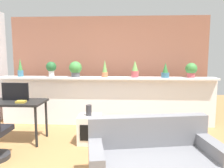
{
  "coord_description": "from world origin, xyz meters",
  "views": [
    {
      "loc": [
        0.43,
        -2.93,
        1.59
      ],
      "look_at": [
        0.18,
        1.13,
        1.05
      ],
      "focal_mm": 35.84,
      "sensor_mm": 36.0,
      "label": 1
    }
  ],
  "objects": [
    {
      "name": "potted_plant_6",
      "position": [
        1.84,
        1.97,
        1.26
      ],
      "size": [
        0.25,
        0.25,
        0.32
      ],
      "color": "#B7474C",
      "rests_on": "plant_shelf"
    },
    {
      "name": "potted_plant_4",
      "position": [
        0.63,
        1.94,
        1.26
      ],
      "size": [
        0.16,
        0.16,
        0.37
      ],
      "color": "#B7474C",
      "rests_on": "plant_shelf"
    },
    {
      "name": "potted_plant_1",
      "position": [
        -1.23,
        1.96,
        1.29
      ],
      "size": [
        0.23,
        0.23,
        0.34
      ],
      "color": "silver",
      "rests_on": "plant_shelf"
    },
    {
      "name": "brick_wall_behind",
      "position": [
        0.0,
        2.6,
        1.25
      ],
      "size": [
        4.78,
        0.1,
        2.5
      ],
      "primitive_type": "cube",
      "color": "#935B47",
      "rests_on": "ground"
    },
    {
      "name": "potted_plant_2",
      "position": [
        -0.68,
        1.95,
        1.28
      ],
      "size": [
        0.28,
        0.28,
        0.35
      ],
      "color": "#4C4C51",
      "rests_on": "plant_shelf"
    },
    {
      "name": "couch",
      "position": [
        0.77,
        -0.34,
        0.28
      ],
      "size": [
        1.67,
        1.03,
        0.8
      ],
      "color": "slate",
      "rests_on": "ground"
    },
    {
      "name": "plant_shelf",
      "position": [
        0.0,
        1.96,
        1.07
      ],
      "size": [
        4.78,
        0.34,
        0.04
      ],
      "primitive_type": "cube",
      "color": "silver",
      "rests_on": "divider_wall"
    },
    {
      "name": "vase_on_shelf",
      "position": [
        -0.23,
        0.94,
        0.6
      ],
      "size": [
        0.1,
        0.1,
        0.19
      ],
      "primitive_type": "cylinder",
      "color": "#2D2D33",
      "rests_on": "side_cube_shelf"
    },
    {
      "name": "side_cube_shelf",
      "position": [
        -0.21,
        0.93,
        0.25
      ],
      "size": [
        0.4,
        0.41,
        0.5
      ],
      "color": "silver",
      "rests_on": "ground"
    },
    {
      "name": "potted_plant_3",
      "position": [
        -0.03,
        1.96,
        1.26
      ],
      "size": [
        0.13,
        0.13,
        0.38
      ],
      "color": "#C66B42",
      "rests_on": "plant_shelf"
    },
    {
      "name": "tv_monitor",
      "position": [
        -1.59,
        1.0,
        0.91
      ],
      "size": [
        0.49,
        0.04,
        0.32
      ],
      "primitive_type": "cube",
      "color": "black",
      "rests_on": "desk"
    },
    {
      "name": "ground_plane",
      "position": [
        0.0,
        0.0,
        0.0
      ],
      "size": [
        12.0,
        12.0,
        0.0
      ],
      "primitive_type": "plane",
      "color": "#9E7042"
    },
    {
      "name": "book_on_desk",
      "position": [
        -1.4,
        0.8,
        0.77
      ],
      "size": [
        0.16,
        0.13,
        0.04
      ],
      "primitive_type": "cube",
      "color": "gold",
      "rests_on": "desk"
    },
    {
      "name": "potted_plant_0",
      "position": [
        -1.94,
        1.98,
        1.27
      ],
      "size": [
        0.13,
        0.13,
        0.41
      ],
      "color": "#386B84",
      "rests_on": "plant_shelf"
    },
    {
      "name": "potted_plant_5",
      "position": [
        1.28,
        1.92,
        1.23
      ],
      "size": [
        0.17,
        0.17,
        0.32
      ],
      "color": "#386B84",
      "rests_on": "plant_shelf"
    },
    {
      "name": "divider_wall",
      "position": [
        0.0,
        2.0,
        0.53
      ],
      "size": [
        4.78,
        0.16,
        1.05
      ],
      "primitive_type": "cube",
      "color": "silver",
      "rests_on": "ground"
    },
    {
      "name": "desk",
      "position": [
        -1.59,
        0.92,
        0.67
      ],
      "size": [
        1.1,
        0.6,
        0.75
      ],
      "color": "black",
      "rests_on": "ground"
    }
  ]
}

